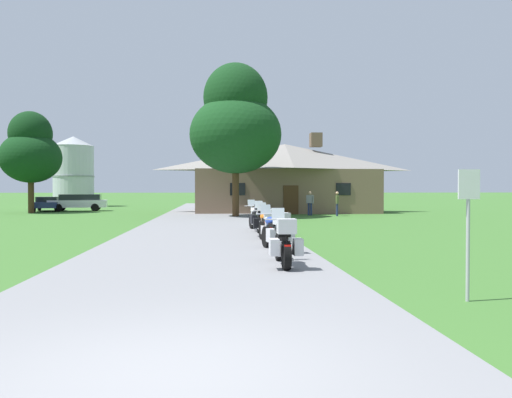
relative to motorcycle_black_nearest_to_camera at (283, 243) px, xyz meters
name	(u,v)px	position (x,y,z in m)	size (l,w,h in m)	color
ground_plane	(206,226)	(-1.99, 13.56, -0.61)	(500.00, 500.00, 0.00)	#386628
asphalt_driveway	(206,228)	(-1.99, 11.56, -0.58)	(6.40, 80.00, 0.06)	slate
motorcycle_black_nearest_to_camera	(283,243)	(0.00, 0.00, 0.00)	(0.72, 2.08, 1.30)	black
motorcycle_blue_second_in_row	(276,232)	(0.16, 2.76, 0.00)	(0.97, 2.07, 1.30)	black
motorcycle_orange_third_in_row	(267,225)	(0.17, 5.28, 0.01)	(0.70, 2.08, 1.30)	black
motorcycle_silver_fourth_in_row	(262,221)	(0.22, 7.68, 0.00)	(0.73, 2.08, 1.30)	black
motorcycle_white_farthest_in_row	(257,218)	(0.23, 9.97, 0.00)	(0.93, 2.07, 1.30)	black
stone_lodge	(285,177)	(3.94, 27.82, 2.17)	(14.72, 6.88, 6.30)	brown
bystander_gray_shirt_near_lodge	(310,202)	(5.03, 22.91, 0.32)	(0.49, 0.37, 1.67)	navy
bystander_olive_shirt_beside_signpost	(337,202)	(6.72, 21.96, 0.32)	(0.31, 0.53, 1.67)	navy
metal_signpost_roadside	(468,218)	(2.54, -3.45, 0.74)	(0.36, 0.06, 2.14)	#9EA0A5
tree_left_far	(31,151)	(-15.70, 28.26, 4.19)	(4.58, 4.58, 7.82)	#422D19
tree_by_lodge_front	(236,124)	(-0.23, 21.07, 5.47)	(5.96, 5.96, 9.99)	#422D19
metal_silo_distant	(74,171)	(-16.57, 42.88, 3.12)	(4.28, 4.28, 7.44)	#B2B7BC
parked_white_suv_far_left	(79,202)	(-12.93, 31.32, 0.17)	(4.81, 2.46, 1.40)	silver
parked_navy_sedan_far_left	(48,203)	(-15.45, 31.26, 0.03)	(2.53, 4.45, 1.20)	navy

